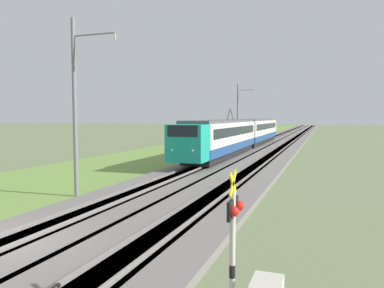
# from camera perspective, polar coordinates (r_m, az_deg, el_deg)

# --- Properties ---
(ground_plane) EXTENTS (400.00, 400.00, 0.00)m
(ground_plane) POSITION_cam_1_polar(r_m,az_deg,el_deg) (13.41, -26.76, -14.64)
(ground_plane) COLOR #6B7A51
(ballast_main) EXTENTS (240.00, 4.40, 0.30)m
(ballast_main) POSITION_cam_1_polar(r_m,az_deg,el_deg) (59.57, 10.58, 0.18)
(ballast_main) COLOR slate
(ballast_main) RESTS_ON ground
(ballast_adjacent) EXTENTS (240.00, 4.40, 0.30)m
(ballast_adjacent) POSITION_cam_1_polar(r_m,az_deg,el_deg) (59.06, 14.55, 0.08)
(ballast_adjacent) COLOR slate
(ballast_adjacent) RESTS_ON ground
(track_main) EXTENTS (240.00, 1.57, 0.45)m
(track_main) POSITION_cam_1_polar(r_m,az_deg,el_deg) (59.57, 10.58, 0.19)
(track_main) COLOR #4C4238
(track_main) RESTS_ON ground
(track_adjacent) EXTENTS (240.00, 1.57, 0.45)m
(track_adjacent) POSITION_cam_1_polar(r_m,az_deg,el_deg) (59.06, 14.55, 0.09)
(track_adjacent) COLOR #4C4238
(track_adjacent) RESTS_ON ground
(grass_verge) EXTENTS (240.00, 13.20, 0.12)m
(grass_verge) POSITION_cam_1_polar(r_m,az_deg,el_deg) (60.91, 4.58, 0.24)
(grass_verge) COLOR olive
(grass_verge) RESTS_ON ground
(passenger_train) EXTENTS (40.97, 2.83, 5.01)m
(passenger_train) POSITION_cam_1_polar(r_m,az_deg,el_deg) (45.82, 7.88, 1.78)
(passenger_train) COLOR #19A88E
(passenger_train) RESTS_ON ground
(crossing_signal_far) EXTENTS (0.70, 0.23, 3.22)m
(crossing_signal_far) POSITION_cam_1_polar(r_m,az_deg,el_deg) (7.32, 6.31, -13.88)
(crossing_signal_far) COLOR beige
(crossing_signal_far) RESTS_ON ground
(catenary_mast_near) EXTENTS (0.22, 2.56, 9.16)m
(catenary_mast_near) POSITION_cam_1_polar(r_m,az_deg,el_deg) (19.98, -17.31, 5.42)
(catenary_mast_near) COLOR slate
(catenary_mast_near) RESTS_ON ground
(catenary_mast_mid) EXTENTS (0.22, 2.56, 8.97)m
(catenary_mast_mid) POSITION_cam_1_polar(r_m,az_deg,el_deg) (54.89, 7.02, 4.56)
(catenary_mast_mid) COLOR slate
(catenary_mast_mid) RESTS_ON ground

